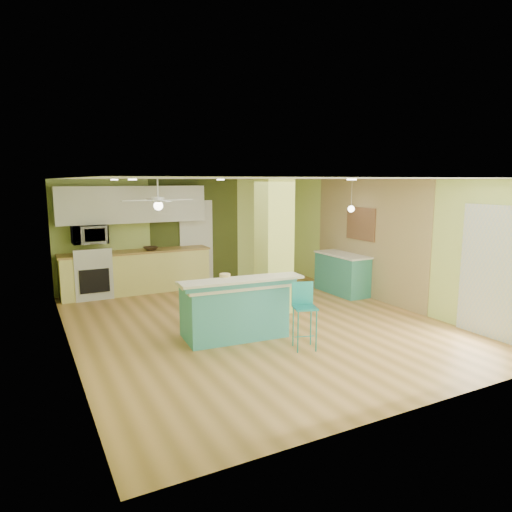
% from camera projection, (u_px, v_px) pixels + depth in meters
% --- Properties ---
extents(floor, '(6.00, 7.00, 0.01)m').
position_uv_depth(floor, '(255.00, 324.00, 7.98)').
color(floor, olive).
rests_on(floor, ground).
extents(ceiling, '(6.00, 7.00, 0.01)m').
position_uv_depth(ceiling, '(255.00, 178.00, 7.57)').
color(ceiling, white).
rests_on(ceiling, wall_back).
extents(wall_back, '(6.00, 0.01, 2.50)m').
position_uv_depth(wall_back, '(188.00, 232.00, 10.84)').
color(wall_back, '#CFE67B').
rests_on(wall_back, floor).
extents(wall_front, '(6.00, 0.01, 2.50)m').
position_uv_depth(wall_front, '(412.00, 300.00, 4.71)').
color(wall_front, '#CFE67B').
rests_on(wall_front, floor).
extents(wall_left, '(0.01, 7.00, 2.50)m').
position_uv_depth(wall_left, '(66.00, 268.00, 6.40)').
color(wall_left, '#CFE67B').
rests_on(wall_left, floor).
extents(wall_right, '(0.01, 7.00, 2.50)m').
position_uv_depth(wall_right, '(388.00, 242.00, 9.14)').
color(wall_right, '#CFE67B').
rests_on(wall_right, floor).
extents(wood_panel, '(0.02, 3.40, 2.50)m').
position_uv_depth(wood_panel, '(367.00, 239.00, 9.66)').
color(wood_panel, '#998057').
rests_on(wood_panel, floor).
extents(olive_accent, '(2.20, 0.02, 2.50)m').
position_uv_depth(olive_accent, '(196.00, 232.00, 10.91)').
color(olive_accent, '#414C1E').
rests_on(olive_accent, floor).
extents(interior_door, '(0.82, 0.05, 2.00)m').
position_uv_depth(interior_door, '(196.00, 242.00, 10.93)').
color(interior_door, white).
rests_on(interior_door, floor).
extents(french_door, '(0.04, 1.08, 2.10)m').
position_uv_depth(french_door, '(491.00, 272.00, 7.15)').
color(french_door, silver).
rests_on(french_door, floor).
extents(column, '(0.55, 0.55, 2.50)m').
position_uv_depth(column, '(274.00, 247.00, 8.51)').
color(column, '#D7E56A').
rests_on(column, floor).
extents(kitchen_run, '(3.25, 0.63, 0.94)m').
position_uv_depth(kitchen_run, '(137.00, 272.00, 10.11)').
color(kitchen_run, '#EDE57C').
rests_on(kitchen_run, floor).
extents(stove, '(0.76, 0.66, 1.08)m').
position_uv_depth(stove, '(92.00, 276.00, 9.67)').
color(stove, silver).
rests_on(stove, floor).
extents(upper_cabinets, '(3.20, 0.34, 0.80)m').
position_uv_depth(upper_cabinets, '(133.00, 204.00, 9.97)').
color(upper_cabinets, white).
rests_on(upper_cabinets, wall_back).
extents(microwave, '(0.70, 0.48, 0.39)m').
position_uv_depth(microwave, '(90.00, 235.00, 9.53)').
color(microwave, silver).
rests_on(microwave, wall_back).
extents(ceiling_fan, '(1.41, 1.41, 0.61)m').
position_uv_depth(ceiling_fan, '(158.00, 201.00, 8.88)').
color(ceiling_fan, white).
rests_on(ceiling_fan, ceiling).
extents(pendant_lamp, '(0.14, 0.14, 0.69)m').
position_uv_depth(pendant_lamp, '(351.00, 209.00, 9.53)').
color(pendant_lamp, silver).
rests_on(pendant_lamp, ceiling).
extents(wall_decor, '(0.03, 0.90, 0.70)m').
position_uv_depth(wall_decor, '(361.00, 224.00, 9.77)').
color(wall_decor, brown).
rests_on(wall_decor, wood_panel).
extents(peninsula, '(1.93, 1.14, 1.02)m').
position_uv_depth(peninsula, '(234.00, 308.00, 7.23)').
color(peninsula, teal).
rests_on(peninsula, floor).
extents(bar_stool, '(0.41, 0.41, 0.99)m').
position_uv_depth(bar_stool, '(304.00, 305.00, 6.73)').
color(bar_stool, teal).
rests_on(bar_stool, floor).
extents(side_counter, '(0.58, 1.37, 0.88)m').
position_uv_depth(side_counter, '(342.00, 273.00, 10.06)').
color(side_counter, teal).
rests_on(side_counter, floor).
extents(fruit_bowl, '(0.32, 0.32, 0.08)m').
position_uv_depth(fruit_bowl, '(151.00, 249.00, 10.09)').
color(fruit_bowl, '#342415').
rests_on(fruit_bowl, kitchen_run).
extents(canister, '(0.17, 0.17, 0.18)m').
position_uv_depth(canister, '(225.00, 279.00, 6.99)').
color(canister, yellow).
rests_on(canister, peninsula).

